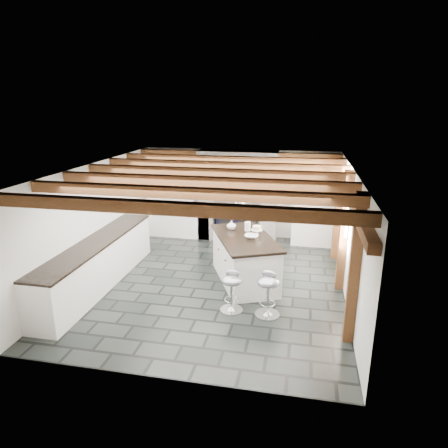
% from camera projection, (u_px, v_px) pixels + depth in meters
% --- Properties ---
extents(ground, '(6.00, 6.00, 0.00)m').
position_uv_depth(ground, '(215.00, 282.00, 8.03)').
color(ground, black).
rests_on(ground, ground).
extents(room_shell, '(6.00, 6.03, 6.00)m').
position_uv_depth(room_shell, '(203.00, 211.00, 9.16)').
color(room_shell, silver).
rests_on(room_shell, ground).
extents(range_cooker, '(1.00, 0.63, 0.99)m').
position_uv_depth(range_cooker, '(237.00, 222.00, 10.40)').
color(range_cooker, black).
rests_on(range_cooker, ground).
extents(kitchen_island, '(1.69, 2.15, 1.26)m').
position_uv_depth(kitchen_island, '(245.00, 259.00, 7.93)').
color(kitchen_island, white).
rests_on(kitchen_island, ground).
extents(bar_stool_near, '(0.48, 0.48, 0.79)m').
position_uv_depth(bar_stool_near, '(268.00, 289.00, 6.63)').
color(bar_stool_near, silver).
rests_on(bar_stool_near, ground).
extents(bar_stool_far, '(0.39, 0.39, 0.73)m').
position_uv_depth(bar_stool_far, '(232.00, 287.00, 6.80)').
color(bar_stool_far, silver).
rests_on(bar_stool_far, ground).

